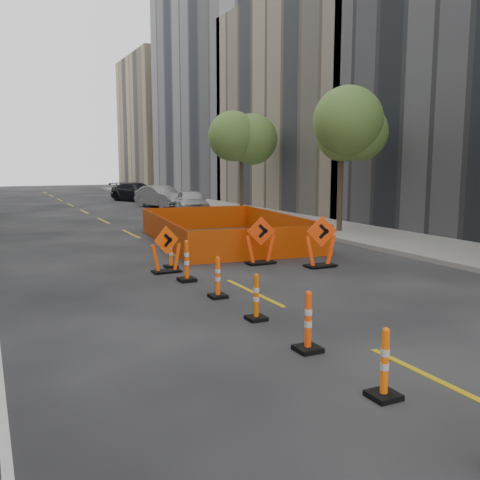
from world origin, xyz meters
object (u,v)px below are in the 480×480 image
channelizer_1 (385,363)px  channelizer_5 (187,261)px  chevron_sign_left (166,249)px  parked_car_mid (161,197)px  channelizer_2 (308,321)px  parked_car_near (191,202)px  parked_car_far (137,192)px  channelizer_6 (171,252)px  chevron_sign_center (261,240)px  channelizer_3 (256,297)px  chevron_sign_right (321,241)px  channelizer_4 (218,277)px

channelizer_1 → channelizer_5: size_ratio=0.89×
chevron_sign_left → parked_car_mid: (6.60, 21.66, 0.08)m
channelizer_2 → parked_car_near: bearing=74.0°
channelizer_1 → parked_car_far: 38.40m
parked_car_near → channelizer_1: bearing=-94.2°
channelizer_2 → channelizer_6: bearing=88.4°
chevron_sign_center → parked_car_near: chevron_sign_center is taller
channelizer_5 → channelizer_3: bearing=-89.4°
channelizer_2 → channelizer_1: bearing=-92.0°
channelizer_6 → chevron_sign_center: 2.82m
channelizer_3 → chevron_sign_right: size_ratio=0.61×
channelizer_5 → parked_car_mid: (6.46, 23.01, 0.21)m
channelizer_6 → parked_car_near: 17.24m
chevron_sign_center → parked_car_far: size_ratio=0.29×
channelizer_4 → chevron_sign_left: chevron_sign_left is taller
channelizer_4 → chevron_sign_right: bearing=25.7°
parked_car_mid → parked_car_far: bearing=74.5°
channelizer_1 → chevron_sign_right: bearing=61.1°
channelizer_4 → channelizer_5: size_ratio=0.89×
chevron_sign_center → chevron_sign_right: (1.42, -1.24, 0.04)m
parked_car_mid → parked_car_far: parked_car_mid is taller
channelizer_1 → chevron_sign_center: size_ratio=0.66×
channelizer_5 → chevron_sign_center: (2.94, 1.32, 0.19)m
chevron_sign_center → parked_car_near: size_ratio=0.34×
chevron_sign_left → chevron_sign_right: chevron_sign_right is taller
channelizer_6 → chevron_sign_center: (2.73, -0.67, 0.28)m
channelizer_2 → chevron_sign_center: size_ratio=0.70×
chevron_sign_right → chevron_sign_center: bearing=152.1°
channelizer_3 → channelizer_1: bearing=-91.7°
parked_car_far → channelizer_6: bearing=-126.7°
channelizer_6 → parked_car_far: bearing=77.1°
channelizer_2 → parked_car_far: bearing=79.6°
chevron_sign_center → parked_car_near: (3.91, 16.58, -0.00)m
channelizer_3 → chevron_sign_right: chevron_sign_right is taller
channelizer_3 → channelizer_2: bearing=-91.4°
chevron_sign_left → channelizer_2: bearing=-103.7°
channelizer_4 → parked_car_mid: (6.41, 25.00, 0.27)m
channelizer_2 → channelizer_4: bearing=89.1°
channelizer_6 → chevron_sign_left: 0.76m
channelizer_2 → chevron_sign_left: 7.32m
chevron_sign_right → parked_car_far: size_ratio=0.30×
channelizer_4 → channelizer_5: bearing=91.5°
parked_car_near → parked_car_far: parked_car_far is taller
channelizer_6 → parked_car_near: (6.64, 15.91, 0.28)m
chevron_sign_right → parked_car_far: chevron_sign_right is taller
channelizer_3 → channelizer_6: (0.17, 5.97, -0.01)m
channelizer_4 → channelizer_6: bearing=87.7°
channelizer_4 → channelizer_6: 3.98m
channelizer_5 → chevron_sign_right: chevron_sign_right is taller
channelizer_4 → chevron_sign_center: (2.89, 3.31, 0.25)m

